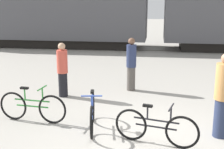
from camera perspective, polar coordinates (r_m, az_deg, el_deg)
ground_plane at (r=7.03m, az=6.45°, el=-11.12°), size 80.00×80.00×0.00m
rail_near at (r=18.28m, az=7.75°, el=4.39°), size 37.65×0.07×0.01m
rail_far at (r=19.70m, az=7.81°, el=5.06°), size 37.65×0.07×0.01m
bicycle_black at (r=6.55m, az=8.03°, el=-9.57°), size 1.73×0.53×0.86m
bicycle_green at (r=7.87m, az=-14.35°, el=-5.74°), size 1.76×0.46×0.89m
bicycle_blue at (r=7.21m, az=-3.61°, el=-7.10°), size 0.46×1.69×0.90m
person_in_red at (r=9.57m, az=-9.04°, el=0.85°), size 0.32×0.32×1.66m
person_in_tan at (r=7.05m, az=19.67°, el=-3.75°), size 0.38×0.38×1.85m
person_in_navy at (r=10.10m, az=3.54°, el=1.90°), size 0.32×0.32×1.73m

